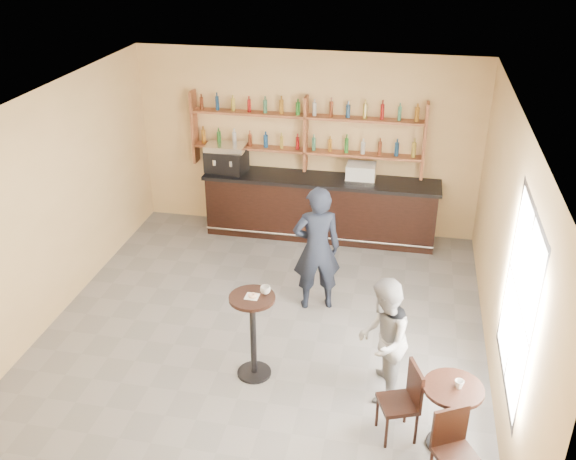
% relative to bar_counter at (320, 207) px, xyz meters
% --- Properties ---
extents(floor, '(7.00, 7.00, 0.00)m').
position_rel_bar_counter_xyz_m(floor, '(-0.32, -3.15, -0.55)').
color(floor, slate).
rests_on(floor, ground).
extents(ceiling, '(7.00, 7.00, 0.00)m').
position_rel_bar_counter_xyz_m(ceiling, '(-0.32, -3.15, 2.65)').
color(ceiling, white).
rests_on(ceiling, wall_back).
extents(wall_back, '(7.00, 0.00, 7.00)m').
position_rel_bar_counter_xyz_m(wall_back, '(-0.32, 0.35, 1.05)').
color(wall_back, '#E9C184').
rests_on(wall_back, floor).
extents(wall_front, '(7.00, 0.00, 7.00)m').
position_rel_bar_counter_xyz_m(wall_front, '(-0.32, -6.65, 1.05)').
color(wall_front, '#E9C184').
rests_on(wall_front, floor).
extents(wall_left, '(0.00, 7.00, 7.00)m').
position_rel_bar_counter_xyz_m(wall_left, '(-3.32, -3.15, 1.05)').
color(wall_left, '#E9C184').
rests_on(wall_left, floor).
extents(wall_right, '(0.00, 7.00, 7.00)m').
position_rel_bar_counter_xyz_m(wall_right, '(2.68, -3.15, 1.05)').
color(wall_right, '#E9C184').
rests_on(wall_right, floor).
extents(window_pane, '(0.00, 2.00, 2.00)m').
position_rel_bar_counter_xyz_m(window_pane, '(2.68, -4.35, 1.15)').
color(window_pane, white).
rests_on(window_pane, wall_right).
extents(window_frame, '(0.04, 1.70, 2.10)m').
position_rel_bar_counter_xyz_m(window_frame, '(2.67, -4.35, 1.15)').
color(window_frame, black).
rests_on(window_frame, wall_right).
extents(shelf_unit, '(4.00, 0.26, 1.40)m').
position_rel_bar_counter_xyz_m(shelf_unit, '(-0.32, 0.22, 1.26)').
color(shelf_unit, brown).
rests_on(shelf_unit, wall_back).
extents(liquor_bottles, '(3.68, 0.10, 1.00)m').
position_rel_bar_counter_xyz_m(liquor_bottles, '(-0.32, 0.22, 1.43)').
color(liquor_bottles, '#8C5919').
rests_on(liquor_bottles, shelf_unit).
extents(bar_counter, '(4.09, 0.80, 1.11)m').
position_rel_bar_counter_xyz_m(bar_counter, '(0.00, 0.00, 0.00)').
color(bar_counter, black).
rests_on(bar_counter, floor).
extents(espresso_machine, '(0.75, 0.54, 0.49)m').
position_rel_bar_counter_xyz_m(espresso_machine, '(-1.69, 0.00, 0.80)').
color(espresso_machine, black).
rests_on(espresso_machine, bar_counter).
extents(pastry_case, '(0.55, 0.46, 0.30)m').
position_rel_bar_counter_xyz_m(pastry_case, '(0.68, 0.00, 0.71)').
color(pastry_case, silver).
rests_on(pastry_case, bar_counter).
extents(pedestal_table, '(0.72, 0.72, 1.15)m').
position_rel_bar_counter_xyz_m(pedestal_table, '(-0.23, -3.96, 0.02)').
color(pedestal_table, black).
rests_on(pedestal_table, floor).
extents(napkin, '(0.16, 0.16, 0.00)m').
position_rel_bar_counter_xyz_m(napkin, '(-0.23, -3.96, 0.60)').
color(napkin, white).
rests_on(napkin, pedestal_table).
extents(donut, '(0.11, 0.11, 0.04)m').
position_rel_bar_counter_xyz_m(donut, '(-0.22, -3.97, 0.62)').
color(donut, '#D9874F').
rests_on(donut, napkin).
extents(cup_pedestal, '(0.16, 0.16, 0.10)m').
position_rel_bar_counter_xyz_m(cup_pedestal, '(-0.09, -3.86, 0.64)').
color(cup_pedestal, white).
rests_on(cup_pedestal, pedestal_table).
extents(man_main, '(0.79, 0.63, 1.89)m').
position_rel_bar_counter_xyz_m(man_main, '(0.28, -2.26, 0.39)').
color(man_main, black).
rests_on(man_main, floor).
extents(cafe_table, '(0.81, 0.81, 0.81)m').
position_rel_bar_counter_xyz_m(cafe_table, '(2.12, -4.73, -0.15)').
color(cafe_table, black).
rests_on(cafe_table, floor).
extents(cup_cafe, '(0.10, 0.10, 0.09)m').
position_rel_bar_counter_xyz_m(cup_cafe, '(2.17, -4.73, 0.30)').
color(cup_cafe, white).
rests_on(cup_cafe, cafe_table).
extents(chair_west, '(0.51, 0.51, 0.91)m').
position_rel_bar_counter_xyz_m(chair_west, '(1.57, -4.68, -0.10)').
color(chair_west, black).
rests_on(chair_west, floor).
extents(chair_south, '(0.53, 0.53, 0.91)m').
position_rel_bar_counter_xyz_m(chair_south, '(2.17, -5.33, -0.10)').
color(chair_south, black).
rests_on(chair_south, floor).
extents(patron_second, '(0.63, 0.79, 1.56)m').
position_rel_bar_counter_xyz_m(patron_second, '(1.34, -4.01, 0.23)').
color(patron_second, gray).
rests_on(patron_second, floor).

